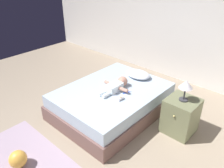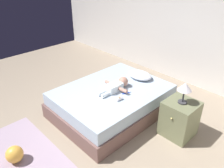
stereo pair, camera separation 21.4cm
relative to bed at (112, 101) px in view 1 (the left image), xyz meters
name	(u,v)px [view 1 (the left image)]	position (x,y,z in m)	size (l,w,h in m)	color
ground_plane	(73,144)	(0.12, -0.99, -0.23)	(8.00, 8.00, 0.00)	gray
wall_behind_bed	(182,22)	(0.12, 2.01, 1.04)	(8.00, 0.12, 2.53)	silver
bed	(112,101)	(0.00, 0.00, 0.00)	(1.44, 1.92, 0.47)	brown
pillow	(138,74)	(0.05, 0.66, 0.30)	(0.48, 0.34, 0.12)	silver
baby	(116,86)	(0.05, 0.05, 0.31)	(0.50, 0.62, 0.17)	white
toothbrush	(127,92)	(0.26, 0.08, 0.25)	(0.06, 0.15, 0.02)	blue
nightstand	(181,116)	(1.12, 0.34, 0.06)	(0.45, 0.48, 0.58)	#686C4C
lamp	(186,86)	(1.12, 0.34, 0.59)	(0.20, 0.20, 0.33)	#333338
rug	(19,161)	(-0.16, -1.69, -0.23)	(1.51, 0.99, 0.01)	#A38EA0
toy_ball	(18,159)	(-0.08, -1.72, -0.11)	(0.23, 0.23, 0.23)	gold
baby_bottle	(121,98)	(0.33, -0.16, 0.27)	(0.06, 0.11, 0.07)	white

